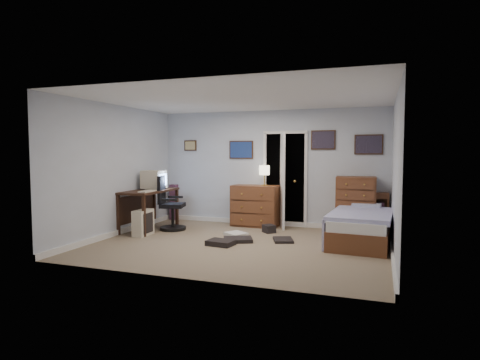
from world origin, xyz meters
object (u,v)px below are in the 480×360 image
object	(u,v)px
computer_desk	(145,199)
office_chair	(170,209)
tall_dresser	(356,205)
bed	(361,227)
low_dresser	(255,206)

from	to	relation	value
computer_desk	office_chair	bearing A→B (deg)	12.18
computer_desk	tall_dresser	bearing A→B (deg)	13.86
computer_desk	tall_dresser	size ratio (longest dim) A/B	1.29
tall_dresser	bed	world-z (taller)	tall_dresser
low_dresser	bed	bearing A→B (deg)	-20.87
computer_desk	office_chair	size ratio (longest dim) A/B	1.29
office_chair	bed	bearing A→B (deg)	-14.05
bed	computer_desk	bearing A→B (deg)	-174.04
computer_desk	bed	bearing A→B (deg)	1.16
office_chair	low_dresser	xyz separation A→B (m)	(1.54, 0.99, 0.01)
computer_desk	tall_dresser	xyz separation A→B (m)	(4.13, 1.08, -0.08)
low_dresser	office_chair	bearing A→B (deg)	-144.89
bed	tall_dresser	bearing A→B (deg)	103.07
computer_desk	low_dresser	bearing A→B (deg)	27.64
computer_desk	low_dresser	xyz separation A→B (m)	(2.04, 1.11, -0.19)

